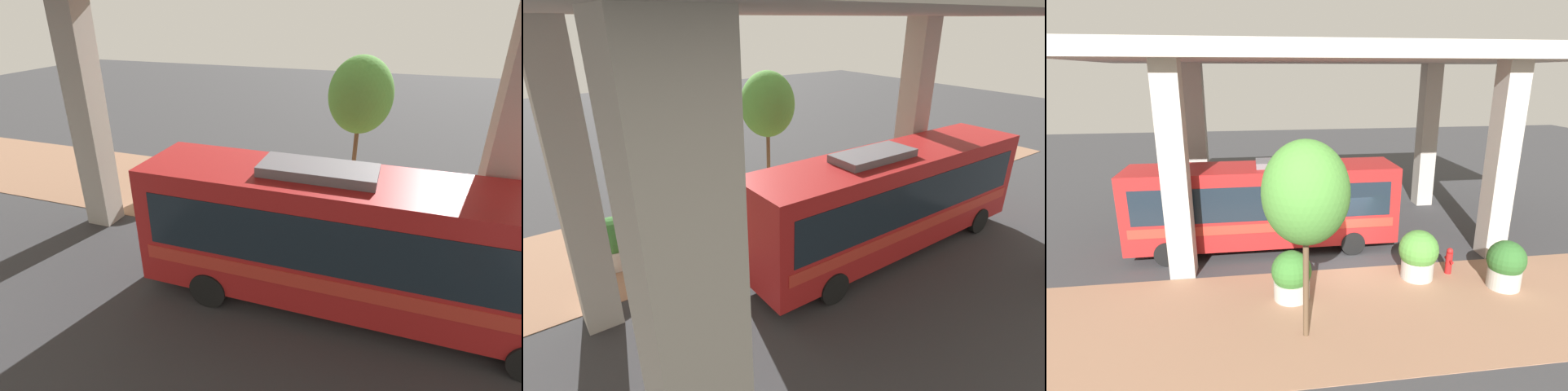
# 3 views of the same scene
# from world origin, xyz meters

# --- Properties ---
(ground_plane) EXTENTS (80.00, 80.00, 0.00)m
(ground_plane) POSITION_xyz_m (0.00, 0.00, 0.00)
(ground_plane) COLOR #38383A
(ground_plane) RESTS_ON ground
(sidewalk_strip) EXTENTS (6.00, 40.00, 0.02)m
(sidewalk_strip) POSITION_xyz_m (-3.00, 0.00, 0.01)
(sidewalk_strip) COLOR #936B51
(sidewalk_strip) RESTS_ON ground
(overpass) EXTENTS (9.40, 20.40, 8.34)m
(overpass) POSITION_xyz_m (4.00, 0.00, 7.30)
(overpass) COLOR #ADA89E
(overpass) RESTS_ON ground
(bus) EXTENTS (2.56, 11.01, 3.86)m
(bus) POSITION_xyz_m (2.41, 3.06, 2.09)
(bus) COLOR #B21E1E
(bus) RESTS_ON ground
(fire_hydrant) EXTENTS (0.52, 0.25, 1.04)m
(fire_hydrant) POSITION_xyz_m (-0.90, -3.67, 0.52)
(fire_hydrant) COLOR #B21919
(fire_hydrant) RESTS_ON ground
(planter_front) EXTENTS (1.34, 1.34, 1.69)m
(planter_front) POSITION_xyz_m (-1.81, 2.36, 0.82)
(planter_front) COLOR #ADA89E
(planter_front) RESTS_ON ground
(planter_middle) EXTENTS (1.43, 1.43, 1.85)m
(planter_middle) POSITION_xyz_m (-1.05, -2.37, 0.93)
(planter_middle) COLOR #ADA89E
(planter_middle) RESTS_ON ground
(planter_back) EXTENTS (1.31, 1.31, 1.74)m
(planter_back) POSITION_xyz_m (-2.13, -5.12, 0.87)
(planter_back) COLOR #ADA89E
(planter_back) RESTS_ON ground
(street_tree_near) EXTENTS (2.33, 2.33, 5.71)m
(street_tree_near) POSITION_xyz_m (-3.91, 2.18, 4.30)
(street_tree_near) COLOR brown
(street_tree_near) RESTS_ON ground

